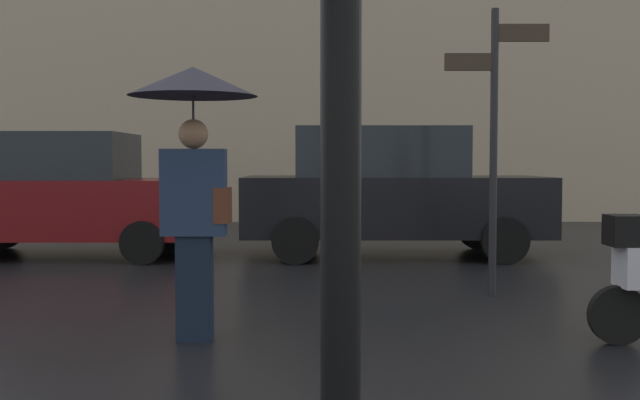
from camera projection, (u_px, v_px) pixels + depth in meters
name	position (u px, v px, depth m)	size (l,w,h in m)	color
pedestrian_with_umbrella	(196.00, 132.00, 5.93)	(1.01, 1.01, 2.16)	black
parked_car_left	(392.00, 191.00, 11.26)	(4.45, 1.96, 1.91)	black
parked_car_right	(64.00, 194.00, 11.28)	(4.14, 2.03, 1.84)	#590C0F
street_signpost	(496.00, 123.00, 7.88)	(1.08, 0.08, 3.00)	black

